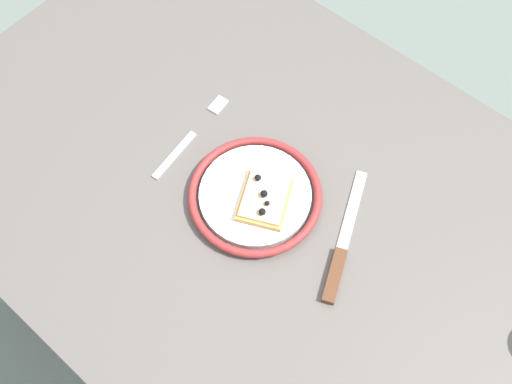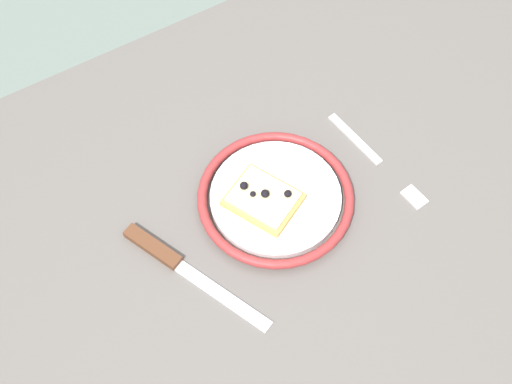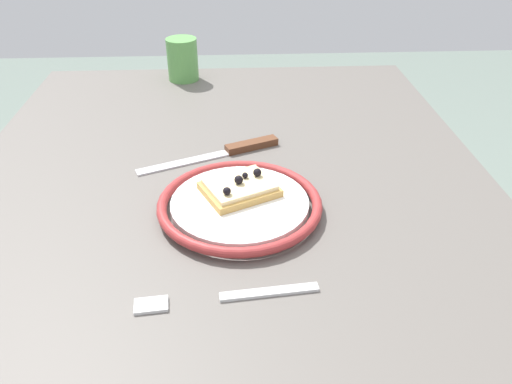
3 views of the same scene
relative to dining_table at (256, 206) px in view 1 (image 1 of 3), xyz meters
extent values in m
plane|color=slate|center=(0.00, 0.00, -0.65)|extent=(6.00, 6.00, 0.00)
cube|color=#5B5651|center=(0.00, 0.00, 0.06)|extent=(1.20, 0.80, 0.04)
cylinder|color=#4C4742|center=(-0.54, 0.34, -0.30)|extent=(0.05, 0.05, 0.69)
cylinder|color=white|center=(0.01, -0.02, 0.09)|extent=(0.19, 0.19, 0.02)
torus|color=maroon|center=(0.01, -0.02, 0.09)|extent=(0.22, 0.22, 0.01)
cube|color=tan|center=(0.03, -0.02, 0.10)|extent=(0.11, 0.12, 0.01)
cube|color=beige|center=(0.03, -0.02, 0.11)|extent=(0.10, 0.11, 0.01)
sphere|color=black|center=(0.01, 0.00, 0.12)|extent=(0.01, 0.01, 0.01)
sphere|color=black|center=(0.05, -0.04, 0.12)|extent=(0.01, 0.01, 0.01)
sphere|color=black|center=(0.03, -0.02, 0.12)|extent=(0.01, 0.01, 0.01)
sphere|color=black|center=(0.05, -0.03, 0.11)|extent=(0.01, 0.01, 0.01)
sphere|color=black|center=(0.03, -0.02, 0.12)|extent=(0.01, 0.01, 0.01)
cube|color=silver|center=(0.15, 0.07, 0.08)|extent=(0.07, 0.15, 0.00)
cube|color=#59331E|center=(0.20, -0.04, 0.08)|extent=(0.05, 0.09, 0.01)
cube|color=silver|center=(-0.15, -0.04, 0.08)|extent=(0.02, 0.11, 0.00)
cube|color=silver|center=(-0.16, 0.08, 0.08)|extent=(0.03, 0.04, 0.00)
camera|label=1|loc=(0.29, -0.34, 0.93)|focal=40.04mm
camera|label=2|loc=(0.29, 0.38, 0.91)|focal=47.36mm
camera|label=3|loc=(-0.55, -0.01, 0.47)|focal=35.61mm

